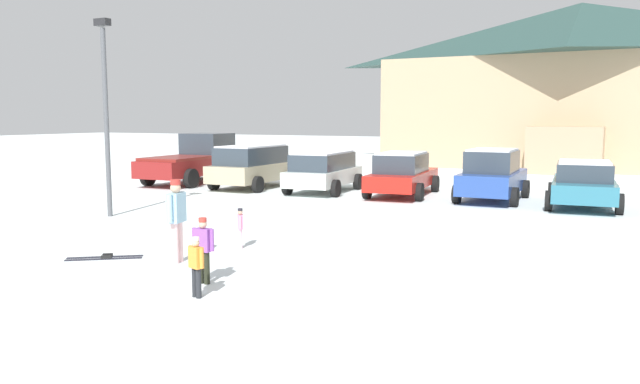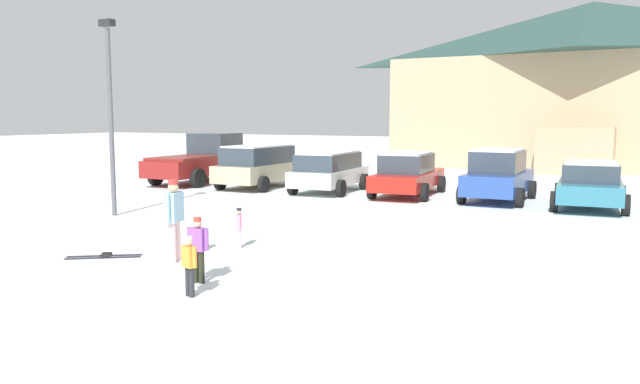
% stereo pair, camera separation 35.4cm
% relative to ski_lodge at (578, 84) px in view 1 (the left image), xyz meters
% --- Properties ---
extents(ground, '(160.00, 160.00, 0.00)m').
position_rel_ski_lodge_xyz_m(ground, '(-4.00, -33.42, -4.75)').
color(ground, white).
extents(ski_lodge, '(21.46, 12.21, 9.38)m').
position_rel_ski_lodge_xyz_m(ski_lodge, '(0.00, 0.00, 0.00)').
color(ski_lodge, tan).
rests_on(ski_lodge, ground).
extents(parked_beige_suv, '(2.26, 4.17, 1.75)m').
position_rel_ski_lodge_xyz_m(parked_beige_suv, '(-10.99, -17.94, -3.82)').
color(parked_beige_suv, tan).
rests_on(parked_beige_suv, ground).
extents(parked_white_suv, '(2.35, 4.24, 1.56)m').
position_rel_ski_lodge_xyz_m(parked_white_suv, '(-7.79, -17.92, -3.90)').
color(parked_white_suv, white).
rests_on(parked_white_suv, ground).
extents(parked_red_sedan, '(2.38, 4.79, 1.60)m').
position_rel_ski_lodge_xyz_m(parked_red_sedan, '(-4.73, -17.58, -3.94)').
color(parked_red_sedan, red).
rests_on(parked_red_sedan, ground).
extents(parked_blue_hatchback, '(2.10, 4.04, 1.80)m').
position_rel_ski_lodge_xyz_m(parked_blue_hatchback, '(-1.47, -17.62, -3.86)').
color(parked_blue_hatchback, '#274695').
rests_on(parked_blue_hatchback, ground).
extents(parked_teal_hatchback, '(2.42, 4.36, 1.50)m').
position_rel_ski_lodge_xyz_m(parked_teal_hatchback, '(1.46, -17.95, -3.98)').
color(parked_teal_hatchback, '#2C6D84').
rests_on(parked_teal_hatchback, ground).
extents(pickup_truck, '(2.60, 5.75, 2.15)m').
position_rel_ski_lodge_xyz_m(pickup_truck, '(-14.40, -17.14, -3.76)').
color(pickup_truck, maroon).
rests_on(pickup_truck, ground).
extents(skier_child_in_pink_snowsuit, '(0.22, 0.29, 0.89)m').
position_rel_ski_lodge_xyz_m(skier_child_in_pink_snowsuit, '(-4.97, -28.05, -4.25)').
color(skier_child_in_pink_snowsuit, '#E7B6C9').
rests_on(skier_child_in_pink_snowsuit, ground).
extents(skier_child_in_purple_jacket, '(0.43, 0.18, 1.16)m').
position_rel_ski_lodge_xyz_m(skier_child_in_purple_jacket, '(-3.92, -30.82, -4.10)').
color(skier_child_in_purple_jacket, black).
rests_on(skier_child_in_purple_jacket, ground).
extents(skier_child_in_orange_jacket, '(0.35, 0.21, 0.99)m').
position_rel_ski_lodge_xyz_m(skier_child_in_orange_jacket, '(-3.52, -31.55, -4.19)').
color(skier_child_in_orange_jacket, '#24262A').
rests_on(skier_child_in_orange_jacket, ground).
extents(skier_adult_in_blue_parka, '(0.31, 0.61, 1.67)m').
position_rel_ski_lodge_xyz_m(skier_adult_in_blue_parka, '(-5.35, -29.76, -3.81)').
color(skier_adult_in_blue_parka, beige).
rests_on(skier_adult_in_blue_parka, ground).
extents(pair_of_skis, '(1.40, 1.12, 0.08)m').
position_rel_ski_lodge_xyz_m(pair_of_skis, '(-6.93, -30.12, -4.73)').
color(pair_of_skis, black).
rests_on(pair_of_skis, ground).
extents(lamp_post, '(0.44, 0.24, 5.64)m').
position_rel_ski_lodge_xyz_m(lamp_post, '(-10.88, -25.94, -1.58)').
color(lamp_post, '#515459').
rests_on(lamp_post, ground).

